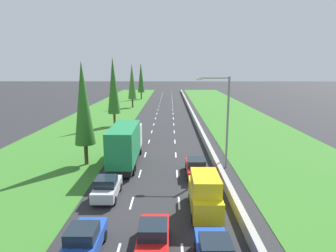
{
  "coord_description": "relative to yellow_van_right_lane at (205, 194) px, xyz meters",
  "views": [
    {
      "loc": [
        1.07,
        1.25,
        9.83
      ],
      "look_at": [
        0.76,
        47.04,
        0.52
      ],
      "focal_mm": 30.92,
      "sensor_mm": 36.0,
      "label": 1
    }
  ],
  "objects": [
    {
      "name": "ground_plane",
      "position": [
        -3.44,
        40.38,
        -1.4
      ],
      "size": [
        300.0,
        300.0,
        0.0
      ],
      "primitive_type": "plane",
      "color": "#28282B",
      "rests_on": "ground"
    },
    {
      "name": "poplar_tree_fifth",
      "position": [
        -11.34,
        72.05,
        5.28
      ],
      "size": [
        2.08,
        2.08,
        11.25
      ],
      "color": "#4C3823",
      "rests_on": "ground"
    },
    {
      "name": "lane_markings",
      "position": [
        -3.44,
        40.38,
        -1.39
      ],
      "size": [
        3.64,
        116.0,
        0.01
      ],
      "color": "white",
      "rests_on": "ground"
    },
    {
      "name": "poplar_tree_third",
      "position": [
        -11.79,
        29.92,
        5.42
      ],
      "size": [
        2.09,
        2.09,
        11.54
      ],
      "color": "#4C3823",
      "rests_on": "ground"
    },
    {
      "name": "red_hatchback_centre_lane",
      "position": [
        -3.27,
        -4.23,
        -0.56
      ],
      "size": [
        1.74,
        3.9,
        1.72
      ],
      "color": "red",
      "rests_on": "ground"
    },
    {
      "name": "maroon_hatchback_left_lane",
      "position": [
        -7.13,
        18.43,
        -0.56
      ],
      "size": [
        1.74,
        3.9,
        1.72
      ],
      "color": "maroon",
      "rests_on": "ground"
    },
    {
      "name": "median_barrier",
      "position": [
        2.26,
        40.38,
        -0.97
      ],
      "size": [
        0.44,
        120.0,
        0.85
      ],
      "primitive_type": "cube",
      "color": "#9E9B93",
      "rests_on": "ground"
    },
    {
      "name": "poplar_tree_second",
      "position": [
        -10.96,
        10.01,
        4.91
      ],
      "size": [
        2.06,
        2.06,
        10.51
      ],
      "color": "#4C3823",
      "rests_on": "ground"
    },
    {
      "name": "grass_verge_right",
      "position": [
        10.91,
        40.38,
        -1.38
      ],
      "size": [
        14.0,
        140.0,
        0.04
      ],
      "primitive_type": "cube",
      "color": "#387528",
      "rests_on": "ground"
    },
    {
      "name": "blue_hatchback_left_lane",
      "position": [
        -6.92,
        -4.63,
        -0.56
      ],
      "size": [
        1.74,
        3.9,
        1.72
      ],
      "color": "#1E47B7",
      "rests_on": "ground"
    },
    {
      "name": "green_box_truck_left_lane",
      "position": [
        -6.88,
        10.07,
        0.78
      ],
      "size": [
        2.46,
        9.4,
        4.18
      ],
      "color": "black",
      "rests_on": "ground"
    },
    {
      "name": "yellow_van_right_lane",
      "position": [
        0.0,
        0.0,
        0.0
      ],
      "size": [
        1.96,
        4.9,
        2.82
      ],
      "color": "yellow",
      "rests_on": "ground"
    },
    {
      "name": "grass_verge_left",
      "position": [
        -16.09,
        40.38,
        -1.38
      ],
      "size": [
        14.0,
        140.0,
        0.04
      ],
      "primitive_type": "cube",
      "color": "#387528",
      "rests_on": "ground"
    },
    {
      "name": "poplar_tree_fourth",
      "position": [
        -11.66,
        52.99,
        5.02
      ],
      "size": [
        2.07,
        2.07,
        10.74
      ],
      "color": "#4C3823",
      "rests_on": "ground"
    },
    {
      "name": "silver_hatchback_left_lane",
      "position": [
        -7.18,
        2.27,
        -0.56
      ],
      "size": [
        1.74,
        3.9,
        1.72
      ],
      "color": "silver",
      "rests_on": "ground"
    },
    {
      "name": "red_sedan_right_lane",
      "position": [
        0.03,
        6.95,
        -0.59
      ],
      "size": [
        1.82,
        4.5,
        1.64
      ],
      "color": "red",
      "rests_on": "ground"
    },
    {
      "name": "street_light_mast",
      "position": [
        2.87,
        9.15,
        3.83
      ],
      "size": [
        3.2,
        0.28,
        9.0
      ],
      "color": "gray",
      "rests_on": "ground"
    }
  ]
}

